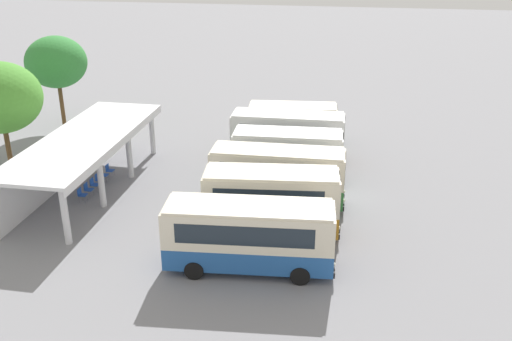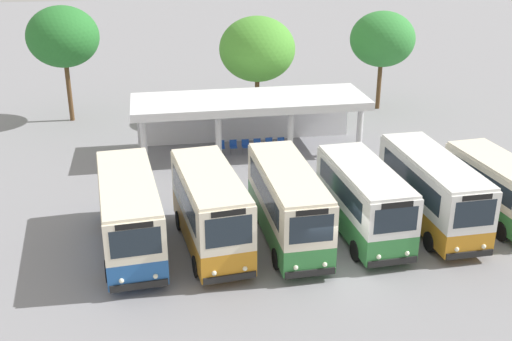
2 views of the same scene
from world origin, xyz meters
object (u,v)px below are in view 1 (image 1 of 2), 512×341
(waiting_chair_far_end_seat, at_px, (109,169))
(city_bus_nearest_orange, at_px, (249,234))
(city_bus_second_in_row, at_px, (271,200))
(waiting_chair_second_from_end, at_px, (88,189))
(waiting_chair_middle_seat, at_px, (94,184))
(city_bus_fifth_blue, at_px, (288,135))
(waiting_chair_fifth_seat, at_px, (103,174))
(city_bus_fourth_amber, at_px, (288,154))
(waiting_chair_end_by_column, at_px, (81,194))
(waiting_chair_fourth_seat, at_px, (99,179))
(city_bus_middle_cream, at_px, (278,175))
(city_bus_far_end_green, at_px, (293,122))

(waiting_chair_far_end_seat, bearing_deg, city_bus_nearest_orange, -129.74)
(city_bus_nearest_orange, height_order, city_bus_second_in_row, city_bus_second_in_row)
(waiting_chair_second_from_end, distance_m, waiting_chair_far_end_seat, 2.98)
(waiting_chair_middle_seat, xyz_separation_m, waiting_chair_far_end_seat, (2.24, -0.03, 0.00))
(city_bus_fifth_blue, relative_size, waiting_chair_fifth_seat, 8.97)
(waiting_chair_fifth_seat, bearing_deg, city_bus_nearest_orange, -127.13)
(waiting_chair_second_from_end, relative_size, waiting_chair_fifth_seat, 1.00)
(city_bus_fourth_amber, height_order, waiting_chair_fifth_seat, city_bus_fourth_amber)
(waiting_chair_end_by_column, height_order, waiting_chair_middle_seat, same)
(city_bus_nearest_orange, height_order, waiting_chair_end_by_column, city_bus_nearest_orange)
(waiting_chair_fourth_seat, distance_m, waiting_chair_far_end_seat, 1.49)
(city_bus_fifth_blue, xyz_separation_m, waiting_chair_fifth_seat, (-5.54, 11.00, -1.33))
(city_bus_second_in_row, distance_m, waiting_chair_fourth_seat, 12.19)
(city_bus_middle_cream, relative_size, city_bus_fourth_amber, 1.11)
(city_bus_fifth_blue, distance_m, city_bus_far_end_green, 3.46)
(city_bus_fifth_blue, relative_size, waiting_chair_end_by_column, 8.97)
(city_bus_fourth_amber, height_order, waiting_chair_far_end_seat, city_bus_fourth_amber)
(city_bus_second_in_row, relative_size, waiting_chair_end_by_column, 8.28)
(waiting_chair_second_from_end, bearing_deg, waiting_chair_end_by_column, 176.58)
(city_bus_second_in_row, xyz_separation_m, city_bus_fourth_amber, (6.91, 0.02, -0.12))
(city_bus_fifth_blue, height_order, waiting_chair_middle_seat, city_bus_fifth_blue)
(city_bus_fourth_amber, relative_size, waiting_chair_fifth_seat, 8.07)
(waiting_chair_fourth_seat, bearing_deg, city_bus_fourth_amber, -76.04)
(city_bus_middle_cream, distance_m, waiting_chair_fifth_seat, 11.44)
(city_bus_far_end_green, xyz_separation_m, waiting_chair_fifth_seat, (-8.99, 10.93, -1.13))
(city_bus_middle_cream, distance_m, city_bus_fifth_blue, 6.91)
(city_bus_middle_cream, xyz_separation_m, waiting_chair_end_by_column, (-1.61, 11.30, -1.36))
(city_bus_fourth_amber, relative_size, waiting_chair_middle_seat, 8.07)
(waiting_chair_fourth_seat, bearing_deg, city_bus_second_in_row, -109.67)
(city_bus_second_in_row, xyz_separation_m, waiting_chair_second_from_end, (2.58, 11.42, -1.43))
(waiting_chair_end_by_column, bearing_deg, city_bus_far_end_green, -42.46)
(city_bus_middle_cream, xyz_separation_m, city_bus_far_end_green, (10.36, 0.35, -0.22))
(city_bus_middle_cream, relative_size, city_bus_fifth_blue, 1.00)
(city_bus_fifth_blue, xyz_separation_m, waiting_chair_end_by_column, (-8.52, 11.02, -1.33))
(waiting_chair_middle_seat, relative_size, waiting_chair_far_end_seat, 1.00)
(waiting_chair_end_by_column, relative_size, waiting_chair_second_from_end, 1.00)
(city_bus_far_end_green, bearing_deg, waiting_chair_fifth_seat, 129.44)
(city_bus_second_in_row, relative_size, waiting_chair_fourth_seat, 8.28)
(city_bus_far_end_green, relative_size, waiting_chair_far_end_seat, 7.73)
(waiting_chair_fifth_seat, bearing_deg, waiting_chair_middle_seat, -178.02)
(city_bus_middle_cream, relative_size, waiting_chair_middle_seat, 8.93)
(city_bus_nearest_orange, distance_m, waiting_chair_fourth_seat, 13.31)
(city_bus_second_in_row, xyz_separation_m, city_bus_middle_cream, (3.45, 0.16, -0.07))
(city_bus_second_in_row, bearing_deg, waiting_chair_second_from_end, 77.25)
(city_bus_fourth_amber, distance_m, waiting_chair_end_by_column, 12.59)
(city_bus_second_in_row, distance_m, city_bus_far_end_green, 13.82)
(city_bus_far_end_green, bearing_deg, waiting_chair_middle_seat, 133.94)
(city_bus_middle_cream, relative_size, waiting_chair_fourth_seat, 8.93)
(city_bus_fifth_blue, bearing_deg, city_bus_middle_cream, -177.70)
(city_bus_middle_cream, height_order, city_bus_far_end_green, city_bus_middle_cream)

